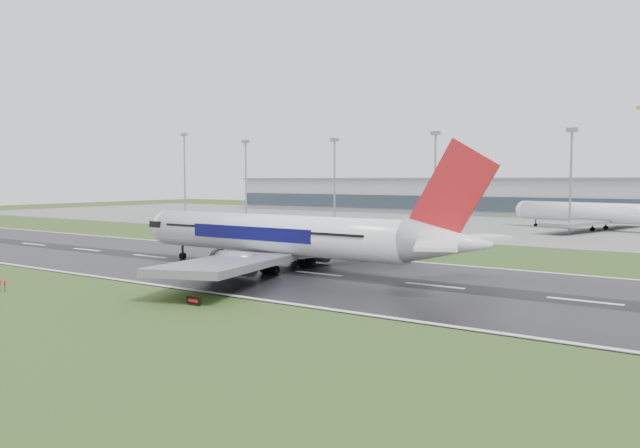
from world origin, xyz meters
The scene contains 12 objects.
ground centered at (0.00, 0.00, 0.00)m, with size 520.00×520.00×0.00m, color #2B4519.
runway centered at (0.00, 0.00, 0.05)m, with size 400.00×45.00×0.10m, color black.
apron centered at (0.00, 125.00, 0.04)m, with size 400.00×130.00×0.08m, color slate.
terminal centered at (0.00, 185.00, 7.50)m, with size 240.00×36.00×15.00m, color #989BA4.
main_airliner centered at (34.95, 0.33, 9.96)m, with size 66.79×63.61×19.72m, color white, non-canonical shape.
parked_airliner centered at (59.87, 116.61, 8.39)m, with size 56.70×52.79×16.62m, color white, non-canonical shape.
runway_sign centered at (41.77, -28.86, 0.52)m, with size 2.30×0.26×1.04m, color black, non-canonical shape.
floodmast_0 centered at (-95.44, 100.00, 16.38)m, with size 0.64×0.64×32.76m, color gray.
floodmast_1 centered at (-62.28, 100.00, 14.38)m, with size 0.64×0.64×28.77m, color gray.
floodmast_2 centered at (-21.96, 100.00, 14.02)m, with size 0.64×0.64×28.04m, color gray.
floodmast_3 centered at (15.43, 100.00, 14.37)m, with size 0.64×0.64×28.75m, color gray.
floodmast_4 centered at (55.66, 100.00, 14.00)m, with size 0.64×0.64×28.01m, color gray.
Camera 1 is at (96.17, -81.56, 15.13)m, focal length 35.18 mm.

